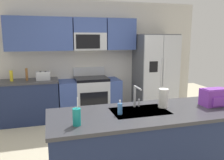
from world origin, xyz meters
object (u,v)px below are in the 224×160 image
(range_oven, at_px, (90,97))
(drink_cup_teal, at_px, (77,117))
(bottle_yellow, at_px, (11,76))
(backpack, at_px, (214,97))
(pepper_mill, at_px, (27,74))
(paper_towel_roll, at_px, (163,98))
(sink_faucet, at_px, (136,95))
(refrigerator, at_px, (155,74))
(soap_dispenser, at_px, (120,109))
(toaster, at_px, (43,76))

(range_oven, distance_m, drink_cup_teal, 2.86)
(bottle_yellow, distance_m, backpack, 3.78)
(pepper_mill, xyz_separation_m, bottle_yellow, (-0.30, 0.01, -0.02))
(drink_cup_teal, xyz_separation_m, paper_towel_roll, (1.14, 0.31, 0.03))
(range_oven, distance_m, bottle_yellow, 1.71)
(pepper_mill, bearing_deg, range_oven, 0.11)
(sink_faucet, height_order, drink_cup_teal, drink_cup_teal)
(range_oven, relative_size, sink_faucet, 4.82)
(refrigerator, height_order, paper_towel_roll, refrigerator)
(sink_faucet, distance_m, soap_dispenser, 0.35)
(refrigerator, distance_m, toaster, 2.55)
(toaster, height_order, sink_faucet, sink_faucet)
(range_oven, height_order, paper_towel_roll, paper_towel_roll)
(soap_dispenser, bearing_deg, sink_faucet, 34.92)
(soap_dispenser, height_order, backpack, backpack)
(refrigerator, bearing_deg, bottle_yellow, 178.55)
(backpack, bearing_deg, bottle_yellow, 137.65)
(toaster, distance_m, pepper_mill, 0.33)
(drink_cup_teal, bearing_deg, bottle_yellow, 109.67)
(refrigerator, relative_size, backpack, 5.78)
(toaster, distance_m, bottle_yellow, 0.63)
(sink_faucet, xyz_separation_m, backpack, (1.01, -0.20, -0.05))
(sink_faucet, height_order, paper_towel_roll, sink_faucet)
(range_oven, height_order, soap_dispenser, range_oven)
(sink_faucet, xyz_separation_m, drink_cup_teal, (-0.80, -0.40, -0.08))
(backpack, bearing_deg, toaster, 131.14)
(pepper_mill, bearing_deg, backpack, -45.44)
(sink_faucet, bearing_deg, soap_dispenser, -145.08)
(backpack, bearing_deg, drink_cup_teal, -173.70)
(bottle_yellow, bearing_deg, drink_cup_teal, -70.33)
(range_oven, xyz_separation_m, soap_dispenser, (-0.10, -2.53, 0.53))
(bottle_yellow, height_order, sink_faucet, sink_faucet)
(soap_dispenser, distance_m, paper_towel_roll, 0.62)
(drink_cup_teal, bearing_deg, soap_dispenser, 21.37)
(refrigerator, xyz_separation_m, paper_towel_roll, (-1.06, -2.36, 0.09))
(sink_faucet, bearing_deg, refrigerator, 58.45)
(sink_faucet, distance_m, paper_towel_roll, 0.35)
(sink_faucet, bearing_deg, paper_towel_roll, -14.06)
(pepper_mill, distance_m, drink_cup_teal, 2.82)
(toaster, xyz_separation_m, soap_dispenser, (0.88, -2.48, -0.02))
(range_oven, distance_m, soap_dispenser, 2.59)
(pepper_mill, relative_size, bottle_yellow, 1.17)
(refrigerator, xyz_separation_m, drink_cup_teal, (-2.19, -2.67, 0.07))
(toaster, bearing_deg, backpack, -48.86)
(refrigerator, height_order, soap_dispenser, refrigerator)
(refrigerator, height_order, sink_faucet, refrigerator)
(drink_cup_teal, relative_size, paper_towel_roll, 1.24)
(soap_dispenser, relative_size, backpack, 0.53)
(drink_cup_teal, distance_m, paper_towel_roll, 1.18)
(refrigerator, bearing_deg, drink_cup_teal, -129.41)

